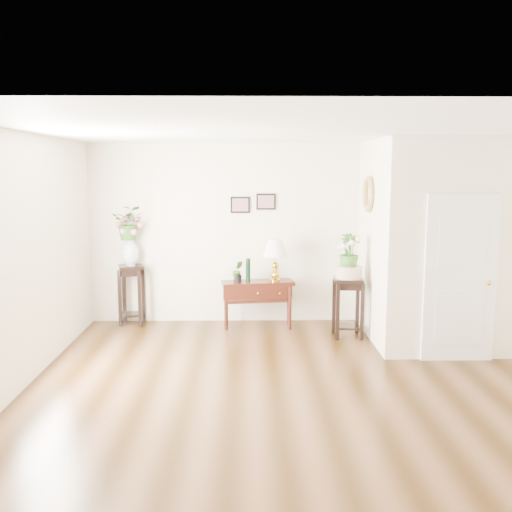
{
  "coord_description": "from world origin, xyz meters",
  "views": [
    {
      "loc": [
        -0.55,
        -6.13,
        2.37
      ],
      "look_at": [
        -0.43,
        1.3,
        1.26
      ],
      "focal_mm": 40.0,
      "sensor_mm": 36.0,
      "label": 1
    }
  ],
  "objects_px": {
    "table_lamp": "(275,258)",
    "plant_stand_b": "(348,307)",
    "console_table": "(258,304)",
    "plant_stand_a": "(132,295)"
  },
  "relations": [
    {
      "from": "table_lamp",
      "to": "plant_stand_b",
      "type": "bearing_deg",
      "value": -26.38
    },
    {
      "from": "table_lamp",
      "to": "plant_stand_a",
      "type": "distance_m",
      "value": 2.31
    },
    {
      "from": "table_lamp",
      "to": "plant_stand_b",
      "type": "xyz_separation_m",
      "value": [
        1.02,
        -0.51,
        -0.64
      ]
    },
    {
      "from": "console_table",
      "to": "plant_stand_b",
      "type": "height_order",
      "value": "plant_stand_b"
    },
    {
      "from": "plant_stand_a",
      "to": "console_table",
      "type": "bearing_deg",
      "value": -6.93
    },
    {
      "from": "table_lamp",
      "to": "plant_stand_b",
      "type": "distance_m",
      "value": 1.31
    },
    {
      "from": "console_table",
      "to": "plant_stand_b",
      "type": "distance_m",
      "value": 1.38
    },
    {
      "from": "console_table",
      "to": "table_lamp",
      "type": "distance_m",
      "value": 0.76
    },
    {
      "from": "console_table",
      "to": "plant_stand_a",
      "type": "relative_size",
      "value": 1.16
    },
    {
      "from": "console_table",
      "to": "plant_stand_b",
      "type": "bearing_deg",
      "value": -30.06
    }
  ]
}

